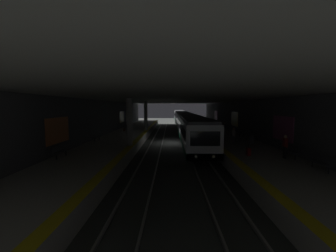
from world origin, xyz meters
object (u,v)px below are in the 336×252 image
Objects in this scene: metro_train at (184,120)px; bench_left_mid at (291,150)px; bench_left_near at (322,162)px; backpack_on_floor at (124,130)px; bench_right_far at (127,124)px; bench_right_mid at (96,136)px; bench_left_far at (242,132)px; person_standing_far at (285,146)px; pillar_far at (146,116)px; person_waiting_near at (219,124)px; suitcase_rolling at (248,152)px; bench_right_near at (60,150)px; pillar_near at (129,122)px; person_walking_mid at (224,128)px; person_boarding at (234,135)px; trash_bin at (252,140)px.

metro_train is 31.95× the size of bench_left_mid.
bench_left_near is 25.47m from backpack_on_floor.
bench_left_near is 1.00× the size of bench_right_far.
bench_left_near is 1.00× the size of bench_right_mid.
bench_left_far is 1.00× the size of person_standing_far.
pillar_far reaches higher than bench_left_mid.
bench_left_mid is 19.62m from person_waiting_near.
pillar_far is 0.08× the size of metro_train.
bench_right_mid is 1.91× the size of suitcase_rolling.
pillar_far reaches higher than bench_right_mid.
bench_left_mid is 1.00× the size of bench_left_far.
bench_right_near is at bearing 89.91° from person_standing_far.
bench_left_near is (-30.48, -6.33, -0.45)m from metro_train.
pillar_far reaches higher than suitcase_rolling.
person_waiting_near is (-4.43, -16.12, 0.35)m from bench_right_far.
person_walking_mid is (9.02, -11.38, -1.43)m from pillar_near.
pillar_near is at bearing 67.41° from suitcase_rolling.
bench_left_mid is 2.99m from suitcase_rolling.
person_walking_mid is at bearing -160.36° from metro_train.
pillar_far is 11.42m from metro_train.
backpack_on_floor is (2.84, 14.54, -0.64)m from person_walking_mid.
suitcase_rolling is at bearing 176.88° from person_boarding.
bench_left_near is 2.00× the size of trash_bin.
bench_left_mid is 23.08m from backpack_on_floor.
backpack_on_floor is (11.85, 3.16, -2.08)m from pillar_near.
bench_left_far is at bearing -3.20° from person_standing_far.
person_waiting_near is 1.81× the size of suitcase_rolling.
bench_right_near is (-27.56, 10.73, -0.45)m from metro_train.
person_standing_far reaches higher than bench_right_far.
bench_right_far is (13.20, 17.07, 0.00)m from bench_left_far.
bench_right_far is at bearing 52.29° from bench_left_far.
bench_left_near is at bearing -177.61° from person_waiting_near.
suitcase_rolling is at bearing -140.65° from backpack_on_floor.
bench_left_near is at bearing 180.00° from bench_left_mid.
suitcase_rolling is at bearing 164.06° from bench_left_far.
bench_left_far reaches higher than backpack_on_floor.
person_walking_mid reaches higher than bench_right_mid.
bench_right_near and bench_right_mid have the same top height.
trash_bin is at bearing -138.18° from bench_right_far.
bench_right_far is 1.01× the size of person_boarding.
person_walking_mid is 14.83m from backpack_on_floor.
bench_left_near is 20.06m from bench_right_mid.
metro_train is 22.21m from person_boarding.
person_boarding is at bearing 153.91° from bench_left_far.
trash_bin is (-10.82, -15.31, 0.23)m from backpack_on_floor.
bench_left_mid is (-4.74, -12.88, -1.75)m from pillar_near.
suitcase_rolling is at bearing 78.51° from bench_left_mid.
bench_left_far is 20.36m from bench_right_near.
metro_train reaches higher than bench_right_near.
person_waiting_near is (19.60, 0.95, 0.35)m from bench_left_mid.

